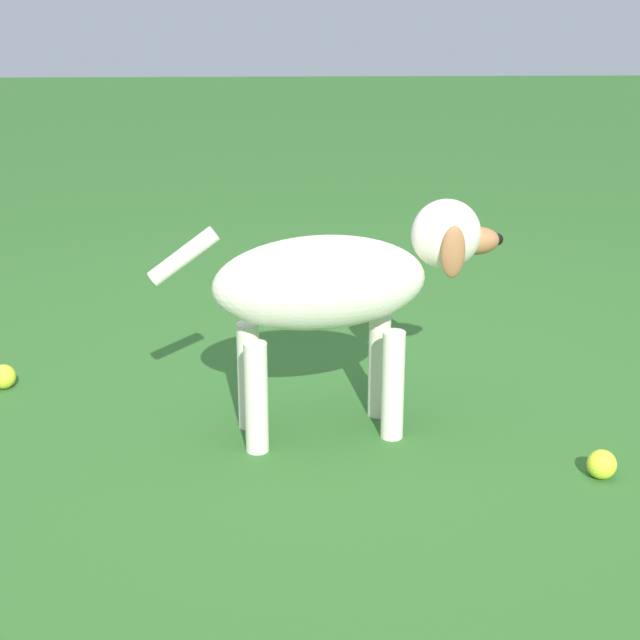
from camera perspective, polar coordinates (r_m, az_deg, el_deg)
ground at (r=2.42m, az=3.18°, el=-7.18°), size 14.00×14.00×0.00m
dog at (r=2.37m, az=1.16°, el=1.95°), size 0.29×0.82×0.56m
tennis_ball_0 at (r=2.37m, az=15.46°, el=-7.78°), size 0.07×0.07×0.07m
tennis_ball_1 at (r=2.85m, az=-17.27°, el=-3.04°), size 0.07×0.07×0.07m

